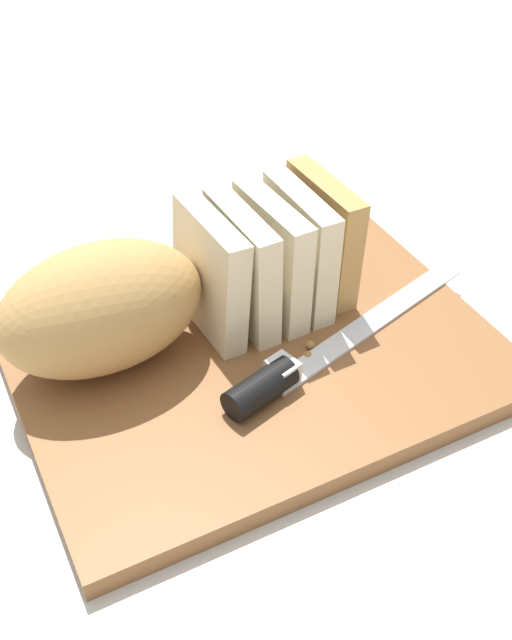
# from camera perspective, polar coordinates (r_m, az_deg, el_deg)

# --- Properties ---
(ground_plane) EXTENTS (3.00, 3.00, 0.00)m
(ground_plane) POSITION_cam_1_polar(r_m,az_deg,el_deg) (0.65, 0.00, -3.24)
(ground_plane) COLOR beige
(cutting_board) EXTENTS (0.39, 0.29, 0.02)m
(cutting_board) POSITION_cam_1_polar(r_m,az_deg,el_deg) (0.64, 0.00, -2.65)
(cutting_board) COLOR brown
(cutting_board) RESTS_ON ground_plane
(bread_loaf) EXTENTS (0.30, 0.11, 0.11)m
(bread_loaf) POSITION_cam_1_polar(r_m,az_deg,el_deg) (0.62, -6.42, 2.45)
(bread_loaf) COLOR tan
(bread_loaf) RESTS_ON cutting_board
(bread_knife) EXTENTS (0.27, 0.10, 0.03)m
(bread_knife) POSITION_cam_1_polar(r_m,az_deg,el_deg) (0.60, 2.75, -3.65)
(bread_knife) COLOR silver
(bread_knife) RESTS_ON cutting_board
(crumb_near_knife) EXTENTS (0.01, 0.01, 0.01)m
(crumb_near_knife) POSITION_cam_1_polar(r_m,az_deg,el_deg) (0.60, 1.53, -4.47)
(crumb_near_knife) COLOR #A8753D
(crumb_near_knife) RESTS_ON cutting_board
(crumb_near_loaf) EXTENTS (0.01, 0.01, 0.01)m
(crumb_near_loaf) POSITION_cam_1_polar(r_m,az_deg,el_deg) (0.64, 4.06, -1.84)
(crumb_near_loaf) COLOR #A8753D
(crumb_near_loaf) RESTS_ON cutting_board
(crumb_stray_left) EXTENTS (0.01, 0.01, 0.01)m
(crumb_stray_left) POSITION_cam_1_polar(r_m,az_deg,el_deg) (0.63, 3.86, -2.59)
(crumb_stray_left) COLOR #A8753D
(crumb_stray_left) RESTS_ON cutting_board
(crumb_stray_right) EXTENTS (0.00, 0.00, 0.00)m
(crumb_stray_right) POSITION_cam_1_polar(r_m,az_deg,el_deg) (0.64, 0.54, -1.21)
(crumb_stray_right) COLOR #A8753D
(crumb_stray_right) RESTS_ON cutting_board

